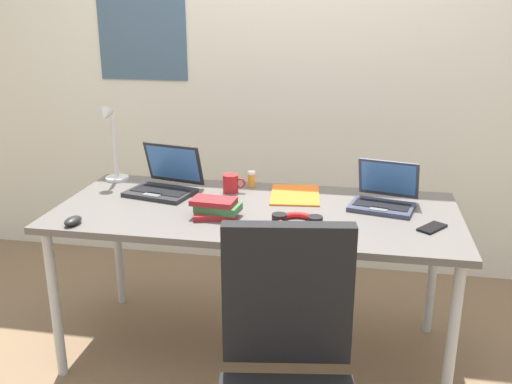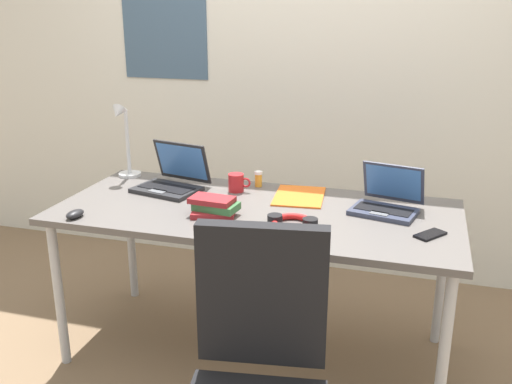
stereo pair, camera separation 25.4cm
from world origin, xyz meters
The scene contains 13 objects.
ground_plane centered at (0.00, 0.00, 0.00)m, with size 12.00×12.00×0.00m, color #7A6047.
wall_back centered at (0.00, 1.10, 1.30)m, with size 6.00×0.13×2.60m.
desk centered at (0.00, 0.00, 0.68)m, with size 1.80×0.80×0.74m.
desk_lamp centered at (-0.80, 0.28, 0.94)m, with size 0.12×0.18×0.40m.
laptop_far_corner centered at (-0.48, 0.16, 0.79)m, with size 0.36×0.33×0.23m.
laptop_back_left centered at (0.56, 0.14, 0.78)m, with size 0.33×0.31×0.20m.
computer_mouse centered at (-0.72, -0.33, 0.76)m, with size 0.06×0.10×0.03m, color black.
cell_phone centered at (0.75, -0.10, 0.74)m, with size 0.06×0.14×0.01m, color black.
headphones centered at (0.20, -0.15, 0.76)m, with size 0.21×0.18×0.04m.
pill_bottle centered at (-0.08, 0.32, 0.78)m, with size 0.04×0.04×0.08m.
book_stack centered at (-0.15, -0.12, 0.78)m, with size 0.22×0.19×0.08m.
paper_folder_near_mouse centered at (0.15, 0.22, 0.74)m, with size 0.23×0.31×0.01m, color orange.
coffee_mug centered at (-0.16, 0.22, 0.78)m, with size 0.11×0.08×0.09m.
Camera 1 is at (0.44, -2.37, 1.61)m, focal length 40.03 mm.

